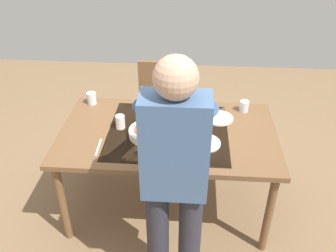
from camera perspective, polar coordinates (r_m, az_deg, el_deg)
The scene contains 14 objects.
ground_plane at distance 3.25m, azimuth -0.00°, elevation -12.08°, with size 6.00×6.00×0.00m, color #846647.
dining_table at distance 2.80m, azimuth -0.00°, elevation -2.08°, with size 1.64×0.96×0.76m.
chair_near at distance 3.62m, azimuth -1.59°, elevation 3.79°, with size 0.40×0.40×0.91m.
person_server at distance 2.05m, azimuth 1.06°, elevation -7.92°, with size 0.42×0.61×1.69m.
wine_bottle at distance 2.38m, azimuth -1.72°, elevation -3.96°, with size 0.07×0.07×0.30m.
wine_glass_left at distance 2.85m, azimuth -2.71°, elevation 2.77°, with size 0.07×0.07×0.15m.
water_cup_near_left at distance 2.80m, azimuth -7.50°, elevation 0.66°, with size 0.07×0.07×0.11m, color silver.
water_cup_near_right at distance 3.17m, azimuth -11.89°, elevation 4.29°, with size 0.08×0.08×0.10m, color silver.
water_cup_far_left at distance 3.06m, azimuth 11.86°, elevation 3.05°, with size 0.07×0.07×0.09m, color silver.
serving_bowl_pasta at distance 2.70m, azimuth -3.01°, elevation -0.92°, with size 0.30×0.30×0.07m.
side_bowl_salad at distance 2.89m, azimuth 1.67°, elevation 1.59°, with size 0.18×0.18×0.07m.
dinner_plate_near at distance 2.64m, azimuth 5.79°, elevation -2.66°, with size 0.23×0.23×0.01m, color silver.
dinner_plate_far at distance 2.94m, azimuth 7.99°, elevation 1.25°, with size 0.23×0.23×0.01m, color silver.
table_knife at distance 2.64m, azimuth -10.86°, elevation -3.25°, with size 0.01×0.20×0.01m, color silver.
Camera 1 is at (-0.17, 2.28, 2.31)m, focal length 38.86 mm.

